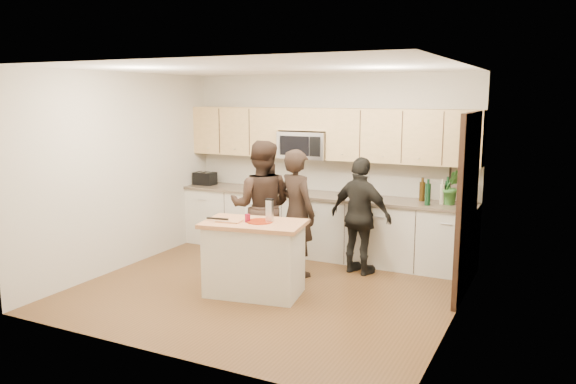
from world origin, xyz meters
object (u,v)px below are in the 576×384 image
at_px(island, 254,258).
at_px(toaster, 205,178).
at_px(woman_right, 361,216).
at_px(woman_left, 297,213).
at_px(woman_center, 261,206).

distance_m(island, toaster, 2.80).
bearing_deg(woman_right, woman_left, 44.02).
distance_m(toaster, woman_right, 2.93).
xyz_separation_m(toaster, woman_left, (2.12, -0.96, -0.19)).
xyz_separation_m(island, toaster, (-1.99, 1.88, 0.59)).
height_order(toaster, woman_left, woman_left).
relative_size(island, woman_right, 0.82).
xyz_separation_m(woman_left, woman_center, (-0.52, -0.04, 0.05)).
xyz_separation_m(toaster, woman_center, (1.60, -1.00, -0.14)).
height_order(island, toaster, toaster).
xyz_separation_m(toaster, woman_right, (2.87, -0.54, -0.25)).
bearing_deg(toaster, island, -43.33).
bearing_deg(island, woman_center, 104.06).
distance_m(toaster, woman_left, 2.34).
xyz_separation_m(woman_left, woman_right, (0.75, 0.42, -0.06)).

